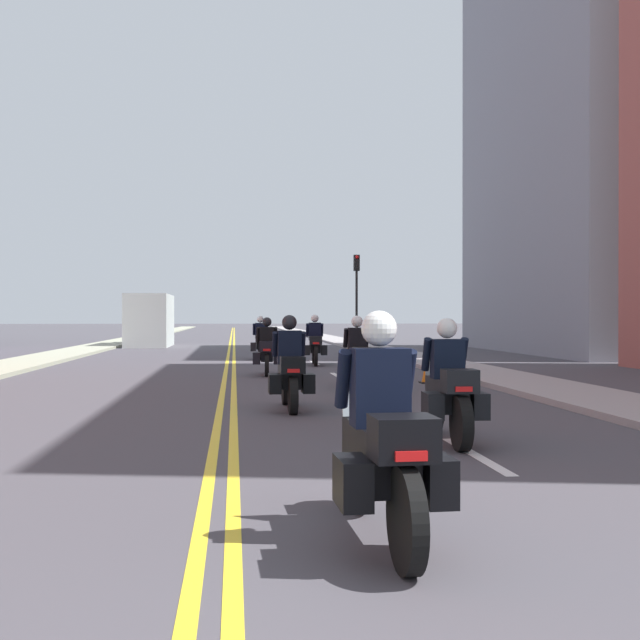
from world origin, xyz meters
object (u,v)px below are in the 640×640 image
object	(u,v)px
motorcycle_3	(358,359)
motorcycle_5	(315,345)
motorcycle_2	(290,372)
motorcycle_6	(260,342)
traffic_cone_0	(428,367)
traffic_light_far	(357,284)
motorcycle_4	(267,351)
motorcycle_1	(449,392)
motorcycle_0	(382,448)
parked_truck	(151,323)
traffic_cone_1	(451,372)

from	to	relation	value
motorcycle_3	motorcycle_5	world-z (taller)	motorcycle_5
motorcycle_2	motorcycle_6	bearing A→B (deg)	89.19
traffic_cone_0	traffic_light_far	size ratio (longest dim) A/B	0.17
motorcycle_4	motorcycle_3	bearing A→B (deg)	-63.64
motorcycle_1	traffic_cone_0	xyz separation A→B (m)	(1.94, 8.71, -0.24)
motorcycle_0	motorcycle_2	world-z (taller)	motorcycle_0
motorcycle_6	traffic_cone_0	bearing A→B (deg)	-71.10
motorcycle_0	traffic_cone_0	bearing A→B (deg)	72.43
motorcycle_2	motorcycle_3	distance (m)	4.26
motorcycle_4	motorcycle_5	distance (m)	4.55
motorcycle_5	traffic_cone_0	distance (m)	7.47
motorcycle_3	motorcycle_6	world-z (taller)	motorcycle_6
motorcycle_6	motorcycle_2	bearing A→B (deg)	-89.70
motorcycle_2	parked_truck	world-z (taller)	parked_truck
traffic_cone_0	parked_truck	xyz separation A→B (m)	(-9.18, 24.81, 0.87)
motorcycle_0	motorcycle_4	size ratio (longest dim) A/B	1.10
motorcycle_1	motorcycle_2	xyz separation A→B (m)	(-1.76, 3.65, 0.01)
motorcycle_1	traffic_light_far	distance (m)	28.93
motorcycle_3	motorcycle_6	bearing A→B (deg)	98.20
traffic_light_far	parked_truck	size ratio (longest dim) A/B	0.72
motorcycle_2	traffic_cone_1	size ratio (longest dim) A/B	3.29
traffic_cone_0	traffic_cone_1	xyz separation A→B (m)	(0.37, -0.67, -0.09)
motorcycle_0	traffic_light_far	bearing A→B (deg)	79.34
motorcycle_4	traffic_cone_0	distance (m)	4.82
motorcycle_1	motorcycle_2	distance (m)	4.05
motorcycle_1	motorcycle_5	bearing A→B (deg)	92.35
motorcycle_1	traffic_cone_0	world-z (taller)	motorcycle_1
traffic_cone_0	motorcycle_6	bearing A→B (deg)	108.47
motorcycle_6	traffic_light_far	distance (m)	10.60
traffic_light_far	parked_truck	distance (m)	11.85
traffic_cone_0	parked_truck	world-z (taller)	parked_truck
motorcycle_4	motorcycle_6	world-z (taller)	motorcycle_6
motorcycle_2	motorcycle_4	size ratio (longest dim) A/B	1.01
motorcycle_3	parked_truck	bearing A→B (deg)	105.60
motorcycle_4	motorcycle_1	bearing A→B (deg)	-78.68
motorcycle_0	traffic_cone_1	bearing A→B (deg)	70.04
motorcycle_3	motorcycle_4	size ratio (longest dim) A/B	1.09
motorcycle_0	traffic_light_far	xyz separation A→B (m)	(5.03, 32.82, 2.58)
motorcycle_6	traffic_cone_1	size ratio (longest dim) A/B	3.52
traffic_cone_1	traffic_cone_0	bearing A→B (deg)	119.16
traffic_cone_0	traffic_light_far	bearing A→B (deg)	85.92
parked_truck	motorcycle_5	bearing A→B (deg)	-67.82
traffic_cone_0	motorcycle_2	bearing A→B (deg)	-126.21
motorcycle_3	traffic_cone_1	size ratio (longest dim) A/B	3.57
traffic_cone_0	traffic_light_far	world-z (taller)	traffic_light_far
parked_truck	motorcycle_6	bearing A→B (deg)	-68.27
motorcycle_3	traffic_light_far	size ratio (longest dim) A/B	0.48
motorcycle_3	motorcycle_1	bearing A→B (deg)	-90.32
motorcycle_0	motorcycle_1	distance (m)	4.52
motorcycle_5	traffic_cone_1	distance (m)	8.22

